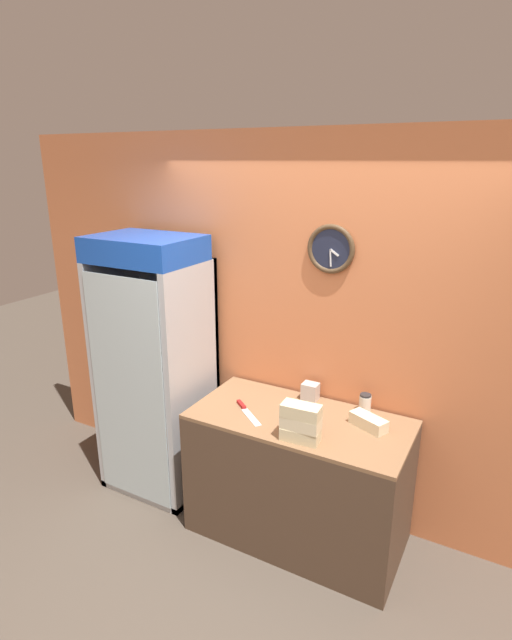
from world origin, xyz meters
TOP-DOWN VIEW (x-y plane):
  - ground_plane at (0.00, 0.00)m, footprint 14.00×14.00m
  - wall_back at (0.00, 1.29)m, footprint 5.20×0.09m
  - prep_counter at (0.00, 0.90)m, footprint 1.42×0.69m
  - beverage_cooler at (-1.21, 0.98)m, footprint 0.75×0.63m
  - sandwich_stack_bottom at (0.11, 0.65)m, footprint 0.24×0.13m
  - sandwich_stack_middle at (0.11, 0.65)m, footprint 0.24×0.12m
  - sandwich_stack_top at (0.11, 0.65)m, footprint 0.24×0.13m
  - sandwich_flat_left at (0.43, 0.99)m, footprint 0.26×0.19m
  - chefs_knife at (-0.36, 0.81)m, footprint 0.30×0.24m
  - condiment_jar at (0.35, 1.18)m, footprint 0.08×0.08m
  - napkin_dispenser at (-0.04, 1.17)m, footprint 0.11×0.09m

SIDE VIEW (x-z plane):
  - ground_plane at x=0.00m, z-range 0.00..0.00m
  - prep_counter at x=0.00m, z-range 0.00..0.91m
  - chefs_knife at x=-0.36m, z-range 0.90..0.93m
  - sandwich_stack_bottom at x=0.11m, z-range 0.91..0.98m
  - sandwich_flat_left at x=0.43m, z-range 0.91..0.99m
  - napkin_dispenser at x=-0.04m, z-range 0.91..1.03m
  - condiment_jar at x=0.35m, z-range 0.91..1.03m
  - sandwich_stack_middle at x=0.11m, z-range 0.98..1.06m
  - beverage_cooler at x=-1.21m, z-range 0.09..2.09m
  - sandwich_stack_top at x=0.11m, z-range 1.06..1.14m
  - wall_back at x=0.00m, z-range 0.00..2.70m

